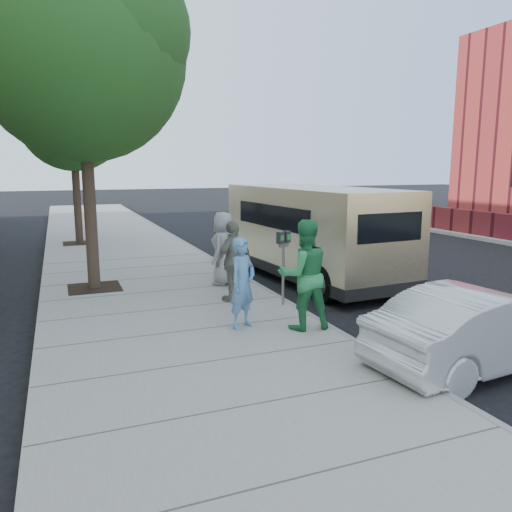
# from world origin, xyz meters

# --- Properties ---
(ground) EXTENTS (120.00, 120.00, 0.00)m
(ground) POSITION_xyz_m (0.00, 0.00, 0.00)
(ground) COLOR black
(ground) RESTS_ON ground
(sidewalk) EXTENTS (5.00, 60.00, 0.15)m
(sidewalk) POSITION_xyz_m (-1.00, 0.00, 0.07)
(sidewalk) COLOR gray
(sidewalk) RESTS_ON ground
(curb_face) EXTENTS (0.12, 60.00, 0.16)m
(curb_face) POSITION_xyz_m (1.44, 0.00, 0.07)
(curb_face) COLOR gray
(curb_face) RESTS_ON ground
(tree_near) EXTENTS (4.62, 4.60, 7.53)m
(tree_near) POSITION_xyz_m (-2.25, 2.40, 5.55)
(tree_near) COLOR black
(tree_near) RESTS_ON sidewalk
(tree_far) EXTENTS (3.92, 3.80, 6.49)m
(tree_far) POSITION_xyz_m (-2.25, 10.00, 4.88)
(tree_far) COLOR black
(tree_far) RESTS_ON sidewalk
(parking_meter) EXTENTS (0.33, 0.21, 1.54)m
(parking_meter) POSITION_xyz_m (1.25, -0.58, 1.26)
(parking_meter) COLOR gray
(parking_meter) RESTS_ON sidewalk
(van) EXTENTS (2.68, 6.77, 2.46)m
(van) POSITION_xyz_m (3.21, 1.98, 1.30)
(van) COLOR beige
(van) RESTS_ON ground
(sedan) EXTENTS (3.87, 1.67, 1.24)m
(sedan) POSITION_xyz_m (2.78, -4.37, 0.62)
(sedan) COLOR silver
(sedan) RESTS_ON ground
(person_officer) EXTENTS (0.71, 0.64, 1.62)m
(person_officer) POSITION_xyz_m (-0.05, -1.68, 0.96)
(person_officer) COLOR #5C91C4
(person_officer) RESTS_ON sidewalk
(person_green_shirt) EXTENTS (1.03, 0.84, 1.94)m
(person_green_shirt) POSITION_xyz_m (0.94, -2.12, 1.12)
(person_green_shirt) COLOR #2F924F
(person_green_shirt) RESTS_ON sidewalk
(person_gray_shirt) EXTENTS (0.99, 1.02, 1.77)m
(person_gray_shirt) POSITION_xyz_m (0.67, 1.63, 1.03)
(person_gray_shirt) COLOR #9D9C9F
(person_gray_shirt) RESTS_ON sidewalk
(person_striped_polo) EXTENTS (1.09, 0.84, 1.72)m
(person_striped_polo) POSITION_xyz_m (0.41, 0.11, 1.01)
(person_striped_polo) COLOR gray
(person_striped_polo) RESTS_ON sidewalk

